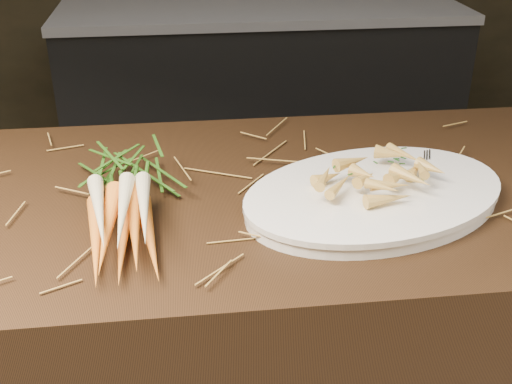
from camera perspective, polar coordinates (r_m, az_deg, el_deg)
main_counter at (r=1.42m, az=-1.92°, el=-16.11°), size 2.40×0.70×0.90m
back_counter at (r=3.10m, az=0.48°, el=8.60°), size 1.82×0.62×0.84m
straw_bedding at (r=1.15m, az=-2.27°, el=0.57°), size 1.40×0.60×0.02m
root_veg_bunch at (r=1.10m, az=-11.68°, el=0.50°), size 0.16×0.46×0.09m
serving_platter at (r=1.12m, az=10.47°, el=-0.51°), size 0.55×0.45×0.03m
roasted_veg_heap at (r=1.11m, az=10.64°, el=1.27°), size 0.27×0.24×0.05m
serving_fork at (r=1.20m, az=17.62°, el=1.37°), size 0.08×0.17×0.00m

